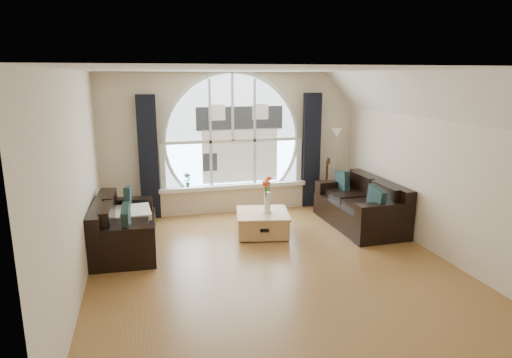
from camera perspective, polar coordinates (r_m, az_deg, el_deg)
name	(u,v)px	position (r m, az deg, el deg)	size (l,w,h in m)	color
ground	(272,264)	(6.43, 2.04, -10.96)	(5.00, 5.50, 0.01)	brown
ceiling	(273,70)	(5.86, 2.26, 13.89)	(5.00, 5.50, 0.01)	silver
wall_back	(232,143)	(8.63, -3.08, 4.66)	(5.00, 0.01, 2.70)	beige
wall_front	(374,246)	(3.56, 15.00, -8.31)	(5.00, 0.01, 2.70)	beige
wall_left	(76,183)	(5.82, -22.17, -0.49)	(0.01, 5.50, 2.70)	beige
wall_right	(433,163)	(7.12, 21.83, 1.90)	(0.01, 5.50, 2.70)	beige
attic_slope	(421,96)	(6.83, 20.49, 10.05)	(0.92, 5.50, 0.72)	silver
arched_window	(232,129)	(8.56, -3.06, 6.45)	(2.60, 0.06, 2.15)	silver
window_sill	(234,186)	(8.70, -2.88, -0.91)	(2.90, 0.22, 0.08)	white
window_frame	(233,129)	(8.54, -3.02, 6.43)	(2.76, 0.08, 2.15)	white
neighbor_house	(240,135)	(8.60, -2.05, 5.65)	(1.70, 0.02, 1.50)	silver
curtain_left	(148,158)	(8.38, -13.69, 2.66)	(0.35, 0.12, 2.30)	black
curtain_right	(311,151)	(9.00, 7.14, 3.64)	(0.35, 0.12, 2.30)	black
sofa_left	(125,224)	(7.13, -16.55, -5.58)	(0.88, 1.75, 0.78)	black
sofa_right	(360,204)	(8.07, 13.20, -3.19)	(0.94, 1.88, 0.84)	black
coffee_chest	(263,222)	(7.52, 0.85, -5.56)	(0.86, 0.86, 0.42)	#AA8254
throw_blanket	(133,213)	(7.33, -15.62, -4.19)	(0.55, 0.55, 0.10)	silver
vase_flowers	(267,190)	(7.37, 1.48, -1.39)	(0.24, 0.24, 0.70)	white
floor_lamp	(335,168)	(9.11, 10.19, 1.41)	(0.24, 0.24, 1.60)	#B2B2B2
guitar	(326,183)	(8.94, 8.95, -0.53)	(0.36, 0.24, 1.06)	brown
potted_plant	(187,180)	(8.53, -8.84, -0.10)	(0.15, 0.10, 0.28)	#1E6023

